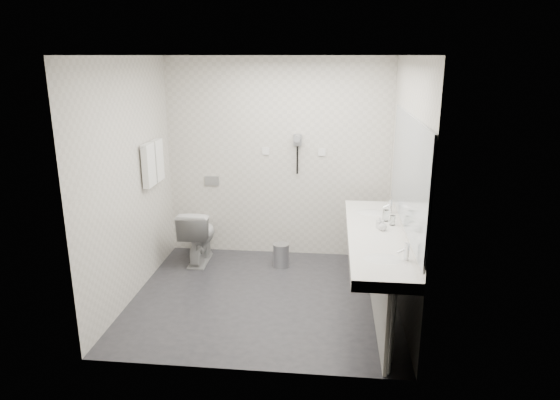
# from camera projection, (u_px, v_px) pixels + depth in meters

# --- Properties ---
(floor) EXTENTS (2.80, 2.80, 0.00)m
(floor) POSITION_uv_depth(u_px,v_px,m) (265.00, 297.00, 5.37)
(floor) COLOR #28272D
(floor) RESTS_ON ground
(ceiling) EXTENTS (2.80, 2.80, 0.00)m
(ceiling) POSITION_uv_depth(u_px,v_px,m) (262.00, 55.00, 4.68)
(ceiling) COLOR silver
(ceiling) RESTS_ON wall_back
(wall_back) EXTENTS (2.80, 0.00, 2.80)m
(wall_back) POSITION_uv_depth(u_px,v_px,m) (278.00, 159.00, 6.27)
(wall_back) COLOR silver
(wall_back) RESTS_ON floor
(wall_front) EXTENTS (2.80, 0.00, 2.80)m
(wall_front) POSITION_uv_depth(u_px,v_px,m) (240.00, 227.00, 3.78)
(wall_front) COLOR silver
(wall_front) RESTS_ON floor
(wall_left) EXTENTS (0.00, 2.60, 2.60)m
(wall_left) POSITION_uv_depth(u_px,v_px,m) (129.00, 181.00, 5.17)
(wall_left) COLOR silver
(wall_left) RESTS_ON floor
(wall_right) EXTENTS (0.00, 2.60, 2.60)m
(wall_right) POSITION_uv_depth(u_px,v_px,m) (405.00, 188.00, 4.89)
(wall_right) COLOR silver
(wall_right) RESTS_ON floor
(vanity_counter) EXTENTS (0.55, 2.20, 0.10)m
(vanity_counter) POSITION_uv_depth(u_px,v_px,m) (376.00, 238.00, 4.85)
(vanity_counter) COLOR white
(vanity_counter) RESTS_ON floor
(vanity_panel) EXTENTS (0.03, 2.15, 0.75)m
(vanity_panel) POSITION_uv_depth(u_px,v_px,m) (376.00, 278.00, 4.96)
(vanity_panel) COLOR gray
(vanity_panel) RESTS_ON floor
(vanity_post_near) EXTENTS (0.06, 0.06, 0.75)m
(vanity_post_near) POSITION_uv_depth(u_px,v_px,m) (391.00, 334.00, 3.97)
(vanity_post_near) COLOR silver
(vanity_post_near) RESTS_ON floor
(vanity_post_far) EXTENTS (0.06, 0.06, 0.75)m
(vanity_post_far) POSITION_uv_depth(u_px,v_px,m) (372.00, 241.00, 5.95)
(vanity_post_far) COLOR silver
(vanity_post_far) RESTS_ON floor
(mirror) EXTENTS (0.02, 2.20, 1.05)m
(mirror) POSITION_uv_depth(u_px,v_px,m) (408.00, 173.00, 4.64)
(mirror) COLOR #B2BCC6
(mirror) RESTS_ON wall_right
(basin_near) EXTENTS (0.40, 0.31, 0.05)m
(basin_near) POSITION_uv_depth(u_px,v_px,m) (382.00, 261.00, 4.22)
(basin_near) COLOR white
(basin_near) RESTS_ON vanity_counter
(basin_far) EXTENTS (0.40, 0.31, 0.05)m
(basin_far) POSITION_uv_depth(u_px,v_px,m) (372.00, 214.00, 5.46)
(basin_far) COLOR white
(basin_far) RESTS_ON vanity_counter
(faucet_near) EXTENTS (0.04, 0.04, 0.15)m
(faucet_near) POSITION_uv_depth(u_px,v_px,m) (407.00, 252.00, 4.17)
(faucet_near) COLOR silver
(faucet_near) RESTS_ON vanity_counter
(faucet_far) EXTENTS (0.04, 0.04, 0.15)m
(faucet_far) POSITION_uv_depth(u_px,v_px,m) (390.00, 207.00, 5.41)
(faucet_far) COLOR silver
(faucet_far) RESTS_ON vanity_counter
(soap_bottle_a) EXTENTS (0.07, 0.07, 0.12)m
(soap_bottle_a) POSITION_uv_depth(u_px,v_px,m) (380.00, 223.00, 4.94)
(soap_bottle_a) COLOR silver
(soap_bottle_a) RESTS_ON vanity_counter
(soap_bottle_b) EXTENTS (0.11, 0.11, 0.10)m
(soap_bottle_b) POSITION_uv_depth(u_px,v_px,m) (383.00, 225.00, 4.89)
(soap_bottle_b) COLOR silver
(soap_bottle_b) RESTS_ON vanity_counter
(glass_left) EXTENTS (0.07, 0.07, 0.10)m
(glass_left) POSITION_uv_depth(u_px,v_px,m) (393.00, 220.00, 5.04)
(glass_left) COLOR silver
(glass_left) RESTS_ON vanity_counter
(glass_right) EXTENTS (0.07, 0.07, 0.12)m
(glass_right) POSITION_uv_depth(u_px,v_px,m) (386.00, 215.00, 5.17)
(glass_right) COLOR silver
(glass_right) RESTS_ON vanity_counter
(toilet) EXTENTS (0.40, 0.69, 0.69)m
(toilet) POSITION_uv_depth(u_px,v_px,m) (198.00, 235.00, 6.23)
(toilet) COLOR white
(toilet) RESTS_ON floor
(flush_plate) EXTENTS (0.18, 0.02, 0.12)m
(flush_plate) POSITION_uv_depth(u_px,v_px,m) (212.00, 181.00, 6.42)
(flush_plate) COLOR #B2B5BA
(flush_plate) RESTS_ON wall_back
(pedal_bin) EXTENTS (0.20, 0.20, 0.28)m
(pedal_bin) POSITION_uv_depth(u_px,v_px,m) (281.00, 256.00, 6.13)
(pedal_bin) COLOR #B2B5BA
(pedal_bin) RESTS_ON floor
(bin_lid) EXTENTS (0.20, 0.20, 0.02)m
(bin_lid) POSITION_uv_depth(u_px,v_px,m) (281.00, 245.00, 6.09)
(bin_lid) COLOR #B2B5BA
(bin_lid) RESTS_ON pedal_bin
(towel_rail) EXTENTS (0.02, 0.62, 0.02)m
(towel_rail) POSITION_uv_depth(u_px,v_px,m) (151.00, 143.00, 5.60)
(towel_rail) COLOR silver
(towel_rail) RESTS_ON wall_left
(towel_near) EXTENTS (0.07, 0.24, 0.48)m
(towel_near) POSITION_uv_depth(u_px,v_px,m) (149.00, 165.00, 5.53)
(towel_near) COLOR white
(towel_near) RESTS_ON towel_rail
(towel_far) EXTENTS (0.07, 0.24, 0.48)m
(towel_far) POSITION_uv_depth(u_px,v_px,m) (157.00, 160.00, 5.80)
(towel_far) COLOR white
(towel_far) RESTS_ON towel_rail
(dryer_cradle) EXTENTS (0.10, 0.04, 0.14)m
(dryer_cradle) POSITION_uv_depth(u_px,v_px,m) (298.00, 140.00, 6.14)
(dryer_cradle) COLOR gray
(dryer_cradle) RESTS_ON wall_back
(dryer_barrel) EXTENTS (0.08, 0.14, 0.08)m
(dryer_barrel) POSITION_uv_depth(u_px,v_px,m) (297.00, 138.00, 6.07)
(dryer_barrel) COLOR gray
(dryer_barrel) RESTS_ON dryer_cradle
(dryer_cord) EXTENTS (0.02, 0.02, 0.35)m
(dryer_cord) POSITION_uv_depth(u_px,v_px,m) (297.00, 160.00, 6.20)
(dryer_cord) COLOR black
(dryer_cord) RESTS_ON dryer_cradle
(switch_plate_a) EXTENTS (0.09, 0.02, 0.09)m
(switch_plate_a) POSITION_uv_depth(u_px,v_px,m) (266.00, 151.00, 6.24)
(switch_plate_a) COLOR white
(switch_plate_a) RESTS_ON wall_back
(switch_plate_b) EXTENTS (0.09, 0.02, 0.09)m
(switch_plate_b) POSITION_uv_depth(u_px,v_px,m) (322.00, 152.00, 6.17)
(switch_plate_b) COLOR white
(switch_plate_b) RESTS_ON wall_back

